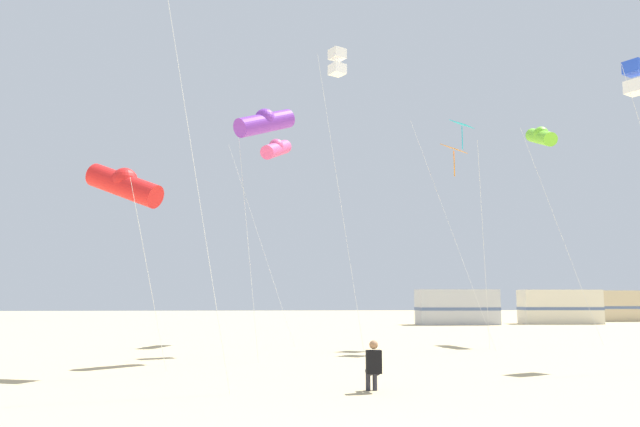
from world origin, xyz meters
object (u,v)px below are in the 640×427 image
kite_tube_scarlet (124,184)px  kite_tube_lime (541,136)px  kite_box_white (337,63)px  rv_van_tan (620,306)px  kite_box_blue (635,78)px  kite_tube_rainbow (276,149)px  kite_diamond_orange (456,156)px  rv_van_silver (457,307)px  rv_van_cream (560,307)px  kite_diamond_cyan (461,133)px  kite_flyer_standing (373,364)px  kite_tube_violet (265,122)px

kite_tube_scarlet → kite_tube_lime: size_ratio=0.56×
kite_box_white → rv_van_tan: size_ratio=1.95×
kite_box_blue → kite_tube_rainbow: size_ratio=1.00×
kite_tube_rainbow → kite_diamond_orange: 9.23m
kite_tube_lime → kite_box_blue: bearing=-96.7°
rv_van_silver → rv_van_cream: same height
kite_diamond_cyan → rv_van_silver: size_ratio=1.60×
kite_tube_lime → rv_van_silver: bearing=85.2°
kite_flyer_standing → kite_box_blue: (10.09, 5.09, 8.97)m
kite_diamond_cyan → kite_tube_rainbow: size_ratio=1.01×
kite_diamond_orange → rv_van_silver: (7.42, 24.08, -6.67)m
kite_diamond_cyan → kite_tube_rainbow: kite_diamond_cyan is taller
kite_flyer_standing → kite_tube_rainbow: size_ratio=0.11×
kite_tube_scarlet → kite_diamond_orange: size_ratio=0.71×
kite_diamond_cyan → rv_van_silver: bearing=73.6°
kite_diamond_cyan → kite_box_blue: bearing=-65.0°
kite_box_white → rv_van_silver: kite_box_white is taller
kite_diamond_cyan → kite_tube_rainbow: (-8.46, 3.06, -0.17)m
kite_box_blue → rv_van_silver: kite_box_blue is taller
kite_box_white → kite_tube_scarlet: kite_box_white is taller
kite_tube_rainbow → kite_tube_scarlet: bearing=-111.4°
kite_box_blue → rv_van_cream: 33.75m
kite_box_white → kite_diamond_orange: 6.53m
kite_tube_scarlet → kite_tube_violet: size_ratio=0.67×
rv_van_tan → rv_van_silver: bearing=-165.6°
rv_van_tan → kite_box_white: bearing=-139.8°
kite_tube_scarlet → kite_tube_lime: (17.86, 10.72, 4.72)m
rv_van_cream → kite_box_blue: bearing=-107.0°
kite_box_white → kite_tube_scarlet: bearing=-134.7°
kite_diamond_cyan → kite_tube_lime: size_ratio=0.95×
kite_box_blue → rv_van_silver: (2.83, 29.71, -8.20)m
kite_box_white → kite_tube_violet: (-3.10, -3.66, -3.81)m
kite_diamond_orange → kite_tube_rainbow: bearing=145.3°
kite_tube_lime → rv_van_silver: (1.69, 19.97, -8.76)m
kite_flyer_standing → kite_box_white: (0.55, 11.36, 11.66)m
kite_box_blue → rv_van_cream: size_ratio=1.54×
kite_flyer_standing → rv_van_cream: rv_van_cream is taller
kite_box_blue → rv_van_cream: (11.82, 30.53, -8.20)m
kite_tube_rainbow → rv_van_tan: 41.46m
kite_tube_lime → kite_tube_rainbow: bearing=175.3°
kite_tube_lime → rv_van_silver: 21.87m
kite_flyer_standing → kite_tube_violet: kite_tube_violet is taller
rv_van_cream → kite_tube_scarlet: bearing=-128.0°
kite_tube_scarlet → kite_tube_lime: kite_tube_lime is taller
kite_box_blue → kite_flyer_standing: bearing=-153.2°
kite_box_blue → rv_van_tan: (20.14, 35.62, -8.20)m
kite_flyer_standing → kite_box_blue: 14.43m
kite_tube_violet → rv_van_cream: 37.79m
kite_diamond_orange → kite_box_blue: bearing=-50.8°
kite_tube_violet → kite_diamond_orange: (8.05, 3.03, -0.40)m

